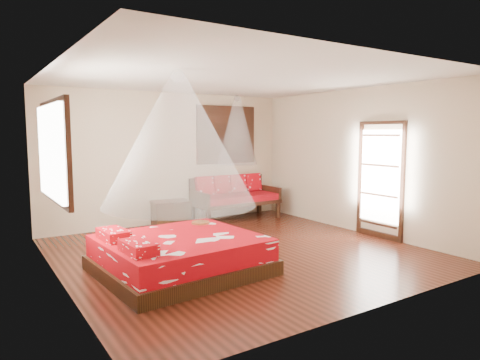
% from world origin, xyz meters
% --- Properties ---
extents(room, '(5.54, 5.54, 2.84)m').
position_xyz_m(room, '(0.00, 0.00, 1.40)').
color(room, black).
rests_on(room, ground).
extents(bed, '(2.27, 2.08, 0.64)m').
position_xyz_m(bed, '(-1.27, -0.43, 0.25)').
color(bed, black).
rests_on(bed, floor).
extents(daybed, '(1.95, 0.87, 0.98)m').
position_xyz_m(daybed, '(1.40, 2.39, 0.52)').
color(daybed, black).
rests_on(daybed, floor).
extents(storage_chest, '(0.83, 0.65, 0.53)m').
position_xyz_m(storage_chest, '(-0.14, 2.45, 0.27)').
color(storage_chest, black).
rests_on(storage_chest, floor).
extents(shutter_panel, '(1.52, 0.06, 1.32)m').
position_xyz_m(shutter_panel, '(1.40, 2.72, 1.90)').
color(shutter_panel, black).
rests_on(shutter_panel, wall_back).
extents(window_left, '(0.10, 1.74, 1.34)m').
position_xyz_m(window_left, '(-2.71, 0.20, 1.70)').
color(window_left, black).
rests_on(window_left, wall_left).
extents(glazed_door, '(0.08, 1.02, 2.16)m').
position_xyz_m(glazed_door, '(2.72, -0.60, 1.07)').
color(glazed_door, black).
rests_on(glazed_door, floor).
extents(wine_tray, '(0.29, 0.29, 0.23)m').
position_xyz_m(wine_tray, '(-0.60, 0.21, 0.56)').
color(wine_tray, brown).
rests_on(wine_tray, bed).
extents(mosquito_net_main, '(2.10, 2.10, 1.80)m').
position_xyz_m(mosquito_net_main, '(-1.25, -0.43, 1.85)').
color(mosquito_net_main, white).
rests_on(mosquito_net_main, ceiling).
extents(mosquito_net_daybed, '(0.88, 0.88, 1.50)m').
position_xyz_m(mosquito_net_daybed, '(1.40, 2.25, 2.00)').
color(mosquito_net_daybed, white).
rests_on(mosquito_net_daybed, ceiling).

